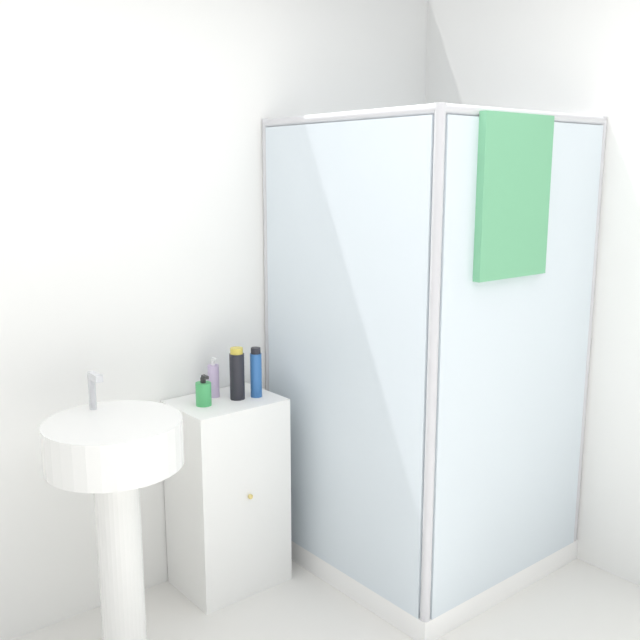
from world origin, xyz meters
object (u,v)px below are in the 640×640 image
object	(u,v)px
soap_dispenser	(204,393)
lotion_bottle_white	(214,380)
shampoo_bottle_tall_black	(237,374)
shampoo_bottle_blue	(256,373)
sink	(116,488)

from	to	relation	value
soap_dispenser	lotion_bottle_white	world-z (taller)	lotion_bottle_white
shampoo_bottle_tall_black	shampoo_bottle_blue	distance (m)	0.08
shampoo_bottle_tall_black	lotion_bottle_white	size ratio (longest dim) A/B	1.29
sink	lotion_bottle_white	world-z (taller)	sink
sink	soap_dispenser	xyz separation A→B (m)	(0.48, 0.24, 0.17)
soap_dispenser	shampoo_bottle_blue	world-z (taller)	shampoo_bottle_blue
shampoo_bottle_blue	lotion_bottle_white	size ratio (longest dim) A/B	1.24
sink	soap_dispenser	distance (m)	0.56
sink	shampoo_bottle_blue	distance (m)	0.77
shampoo_bottle_tall_black	soap_dispenser	bearing A→B (deg)	175.08
shampoo_bottle_tall_black	lotion_bottle_white	xyz separation A→B (m)	(-0.06, 0.09, -0.03)
lotion_bottle_white	shampoo_bottle_blue	bearing A→B (deg)	-38.87
shampoo_bottle_tall_black	shampoo_bottle_blue	xyz separation A→B (m)	(0.08, -0.02, -0.00)
soap_dispenser	shampoo_bottle_tall_black	size ratio (longest dim) A/B	0.59
shampoo_bottle_tall_black	sink	bearing A→B (deg)	-159.75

